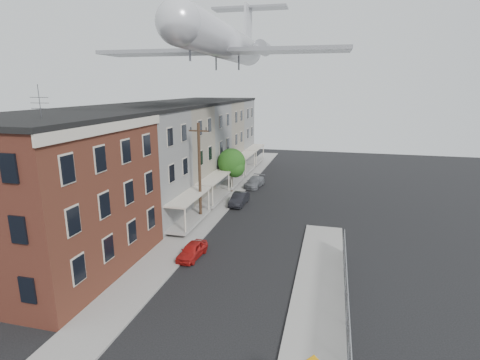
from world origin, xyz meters
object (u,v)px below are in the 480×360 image
at_px(utility_pole, 200,172).
at_px(street_tree, 232,164).
at_px(car_near, 192,250).
at_px(car_mid, 239,199).
at_px(airplane, 226,42).
at_px(car_far, 255,182).

distance_m(utility_pole, street_tree, 10.00).
bearing_deg(car_near, car_mid, 93.98).
bearing_deg(airplane, car_far, 81.50).
xyz_separation_m(car_mid, airplane, (-1.12, -0.47, 15.43)).
height_order(street_tree, car_near, street_tree).
height_order(utility_pole, car_mid, utility_pole).
xyz_separation_m(car_near, car_mid, (0.22, 12.95, 0.08)).
relative_size(utility_pole, airplane, 0.35).
bearing_deg(car_near, car_far, 94.14).
xyz_separation_m(car_near, car_far, (0.29, 20.45, 0.07)).
relative_size(street_tree, airplane, 0.20).
xyz_separation_m(utility_pole, car_near, (2.00, -7.35, -4.12)).
height_order(utility_pole, car_near, utility_pole).
relative_size(car_near, car_far, 0.76).
xyz_separation_m(utility_pole, street_tree, (0.33, 9.92, -1.22)).
relative_size(street_tree, car_far, 1.21).
bearing_deg(car_near, airplane, 99.09).
distance_m(street_tree, airplane, 13.52).
height_order(street_tree, car_mid, street_tree).
xyz_separation_m(car_mid, car_far, (0.07, 7.50, -0.01)).
xyz_separation_m(utility_pole, car_mid, (2.22, 5.60, -4.04)).
xyz_separation_m(utility_pole, airplane, (1.10, 5.12, 11.39)).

